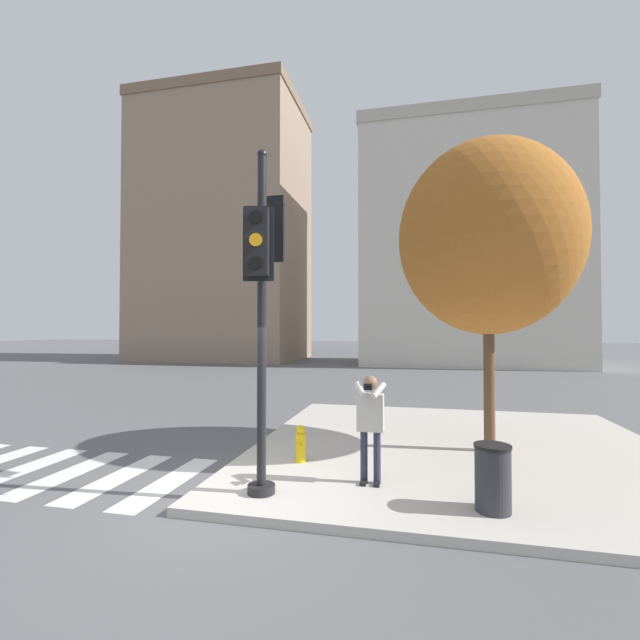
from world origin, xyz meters
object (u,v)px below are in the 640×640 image
(fire_hydrant, at_px, (301,444))
(trash_bin, at_px, (493,478))
(traffic_signal_pole, at_px, (264,280))
(person_photographer, at_px, (370,418))
(street_tree, at_px, (488,238))

(fire_hydrant, xyz_separation_m, trash_bin, (2.96, -1.43, 0.11))
(traffic_signal_pole, height_order, person_photographer, traffic_signal_pole)
(traffic_signal_pole, distance_m, person_photographer, 2.63)
(person_photographer, relative_size, fire_hydrant, 2.54)
(fire_hydrant, relative_size, trash_bin, 0.75)
(traffic_signal_pole, xyz_separation_m, street_tree, (3.51, 2.98, 1.05))
(person_photographer, height_order, street_tree, street_tree)
(person_photographer, distance_m, fire_hydrant, 1.67)
(person_photographer, distance_m, street_tree, 4.37)
(traffic_signal_pole, xyz_separation_m, person_photographer, (1.45, 0.73, -2.08))
(person_photographer, bearing_deg, street_tree, 47.50)
(fire_hydrant, bearing_deg, person_photographer, -30.62)
(traffic_signal_pole, xyz_separation_m, fire_hydrant, (0.14, 1.51, -2.74))
(fire_hydrant, distance_m, trash_bin, 3.28)
(trash_bin, bearing_deg, street_tree, 81.79)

